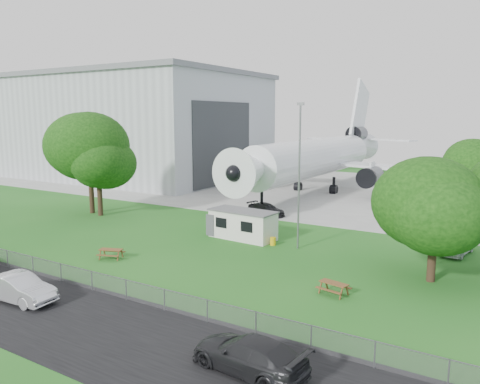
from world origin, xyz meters
The scene contains 18 objects.
ground centered at (0.00, 0.00, 0.00)m, with size 160.00×160.00×0.00m, color #337A29.
asphalt_strip centered at (0.00, -13.00, 0.01)m, with size 120.00×8.00×0.02m, color black.
concrete_apron centered at (0.00, 38.00, 0.01)m, with size 120.00×46.00×0.03m, color #B7B7B2.
hangar centered at (-37.97, 36.00, 9.41)m, with size 43.00×31.00×18.55m.
airliner centered at (-2.00, 35.86, 5.27)m, with size 46.36×47.73×17.69m.
site_cabin centered at (2.57, 6.58, 1.31)m, with size 6.84×3.14×2.62m.
picnic_west centered at (-3.09, -4.03, 0.00)m, with size 1.80×1.50×0.76m, color brown, non-canonical shape.
picnic_east centered at (14.40, -2.08, 0.00)m, with size 1.80×1.50×0.76m, color brown, non-canonical shape.
fence centered at (0.00, -9.50, 0.00)m, with size 58.00×0.04×1.30m, color gray.
lamp_mast centered at (8.20, 6.20, 6.00)m, with size 0.16×0.16×12.00m, color slate.
tree_west_big centered at (-18.16, 7.36, 7.35)m, with size 9.48×9.48×12.10m.
tree_west_small centered at (-16.29, 6.90, 5.82)m, with size 6.80×6.80×9.23m.
tree_east_front centered at (19.17, 3.57, 5.08)m, with size 7.39×7.39×8.78m.
tree_far_apron centered at (18.30, 30.76, 5.32)m, with size 6.29×6.29×8.48m.
car_centre_sedan centered at (-1.35, -13.01, 0.82)m, with size 1.74×5.00×1.65m, color silver.
car_east_van centered at (14.41, -12.62, 0.79)m, with size 2.23×5.48×1.59m, color black.
car_ne_hatch centered at (19.85, 11.40, 0.75)m, with size 1.78×4.42×1.51m, color white.
car_apron_van centered at (-0.34, 16.52, 0.68)m, with size 1.91×4.69×1.36m, color black.
Camera 1 is at (23.88, -28.92, 11.00)m, focal length 35.00 mm.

